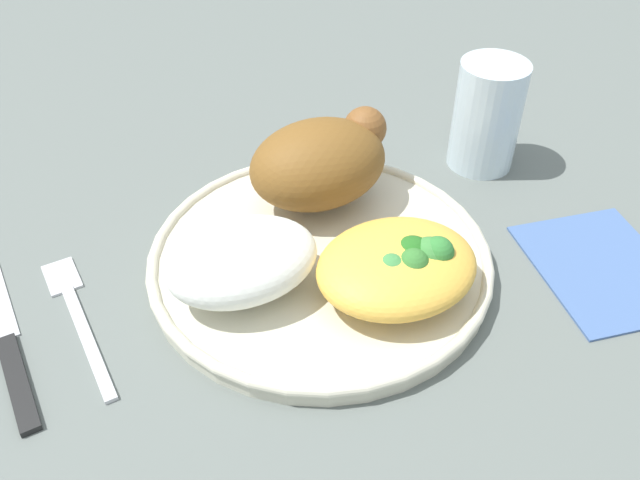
% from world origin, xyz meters
% --- Properties ---
extents(ground_plane, '(2.00, 2.00, 0.00)m').
position_xyz_m(ground_plane, '(0.00, 0.00, 0.00)').
color(ground_plane, slate).
extents(plate, '(0.25, 0.25, 0.02)m').
position_xyz_m(plate, '(0.00, 0.00, 0.01)').
color(plate, beige).
rests_on(plate, ground_plane).
extents(roasted_chicken, '(0.11, 0.08, 0.06)m').
position_xyz_m(roasted_chicken, '(0.03, 0.06, 0.05)').
color(roasted_chicken, brown).
rests_on(roasted_chicken, plate).
extents(rice_pile, '(0.10, 0.07, 0.04)m').
position_xyz_m(rice_pile, '(-0.06, -0.01, 0.04)').
color(rice_pile, white).
rests_on(rice_pile, plate).
extents(mac_cheese_with_broccoli, '(0.11, 0.09, 0.04)m').
position_xyz_m(mac_cheese_with_broccoli, '(0.03, -0.05, 0.03)').
color(mac_cheese_with_broccoli, '#F1B443').
rests_on(mac_cheese_with_broccoli, plate).
extents(fork, '(0.03, 0.14, 0.01)m').
position_xyz_m(fork, '(-0.17, 0.02, 0.00)').
color(fork, silver).
rests_on(fork, ground_plane).
extents(knife, '(0.03, 0.19, 0.01)m').
position_xyz_m(knife, '(-0.21, 0.02, 0.00)').
color(knife, black).
rests_on(knife, ground_plane).
extents(water_glass, '(0.06, 0.06, 0.09)m').
position_xyz_m(water_glass, '(0.18, 0.06, 0.05)').
color(water_glass, silver).
rests_on(water_glass, ground_plane).
extents(napkin, '(0.11, 0.13, 0.00)m').
position_xyz_m(napkin, '(0.19, -0.09, 0.00)').
color(napkin, '#47669E').
rests_on(napkin, ground_plane).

